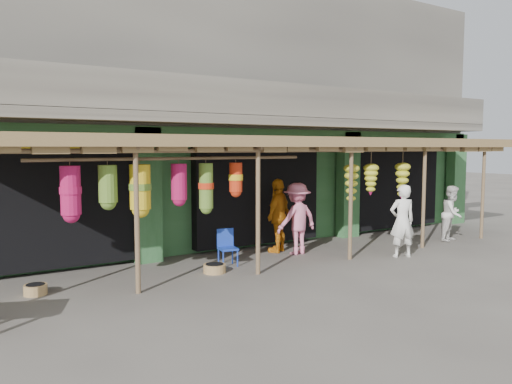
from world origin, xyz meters
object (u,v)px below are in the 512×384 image
person_front (402,221)px  person_right (452,213)px  blue_chair (227,245)px  person_shopper (297,219)px  person_vendor (279,215)px

person_front → person_right: 2.82m
blue_chair → person_shopper: person_shopper is taller
person_vendor → person_shopper: person_vendor is taller
blue_chair → person_front: bearing=-11.0°
blue_chair → person_vendor: 1.89m
blue_chair → person_shopper: 2.03m
blue_chair → person_right: bearing=2.9°
person_front → blue_chair: bearing=-1.5°
person_front → person_vendor: (-2.11, 2.02, 0.05)m
person_front → person_vendor: 2.92m
blue_chair → person_vendor: person_vendor is taller
person_front → person_right: (2.74, 0.65, -0.09)m
blue_chair → person_right: person_right is taller
blue_chair → person_shopper: bearing=13.1°
blue_chair → person_front: (3.86, -1.48, 0.41)m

